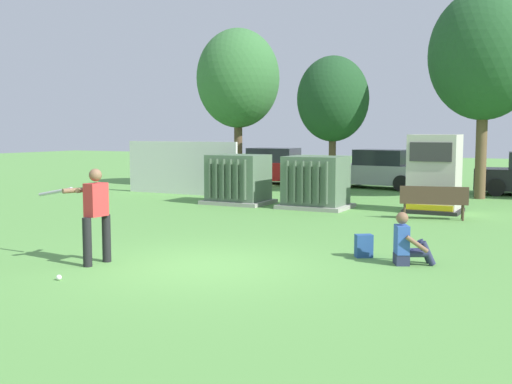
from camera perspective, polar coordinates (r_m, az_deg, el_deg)
The scene contains 15 objects.
ground_plane at distance 11.32m, azimuth -4.84°, elevation -6.76°, with size 96.00×96.00×0.00m, color #5B9947.
fence_panel at distance 23.99m, azimuth -6.79°, elevation 2.18°, with size 4.80×0.12×2.00m, color silver.
transformer_west at distance 20.77m, azimuth -1.62°, elevation 1.11°, with size 2.10×1.70×1.62m.
transformer_mid_west at distance 19.64m, azimuth 5.43°, elevation 0.82°, with size 2.10×1.70×1.62m.
generator_enclosure at distance 19.28m, azimuth 15.87°, elevation 1.58°, with size 1.60×1.40×2.30m.
park_bench at distance 17.73m, azimuth 15.82°, elevation -0.70°, with size 1.84×0.80×0.92m.
batter at distance 11.73m, azimuth -14.49°, elevation -1.66°, with size 1.61×0.72×1.74m.
sports_ball at distance 10.77m, azimuth -17.45°, elevation -7.40°, with size 0.09×0.09×0.09m, color white.
seated_spectator at distance 11.71m, azimuth 13.55°, elevation -4.61°, with size 0.79×0.67×0.96m.
backpack at distance 12.25m, azimuth 9.73°, elevation -4.86°, with size 0.38×0.37×0.44m.
tree_left at distance 26.85m, azimuth -1.64°, elevation 10.23°, with size 3.49×3.49×6.67m.
tree_center_left at distance 24.45m, azimuth 6.99°, elevation 8.35°, with size 2.75×2.75×5.25m.
tree_center_right at distance 23.73m, azimuth 20.01°, elevation 11.59°, with size 3.83×3.83×7.33m.
parked_car_leftmost at distance 28.69m, azimuth 1.41°, elevation 2.29°, with size 4.29×2.11×1.62m.
parked_car_left_of_center at distance 26.84m, azimuth 11.20°, elevation 1.95°, with size 4.38×2.30×1.62m.
Camera 1 is at (5.87, -9.37, 2.43)m, focal length 44.10 mm.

